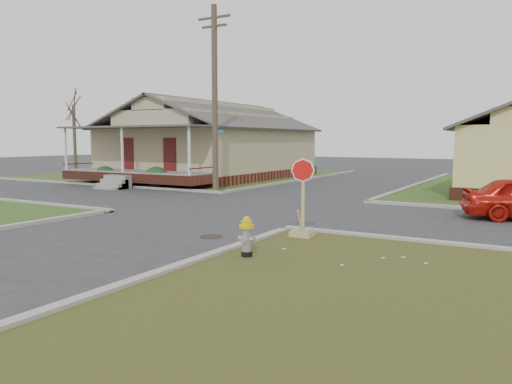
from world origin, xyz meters
The scene contains 11 objects.
ground centered at (0.00, 0.00, 0.00)m, with size 120.00×120.00×0.00m, color #2C2C2F.
verge_far_left centered at (-13.00, 18.00, 0.03)m, with size 19.00×19.00×0.05m, color #2B4C1B.
curbs centered at (0.00, 5.00, 0.00)m, with size 80.00×40.00×0.12m, color gray, non-canonical shape.
manhole centered at (2.20, -0.50, 0.01)m, with size 0.64×0.64×0.01m, color black.
corner_house centered at (-10.00, 16.68, 2.28)m, with size 10.10×15.50×5.30m.
utility_pole centered at (-4.20, 8.90, 4.66)m, with size 1.80×0.28×9.00m.
tree_far_left centered at (-18.00, 12.00, 2.50)m, with size 0.22×0.22×4.90m, color #443627.
fire_hydrant centered at (4.30, -2.13, 0.54)m, with size 0.33×0.33×0.89m.
stop_sign centered at (4.39, 0.58, 0.50)m, with size 0.59×0.57×2.06m.
hedge_left centered at (-12.10, 9.12, 0.58)m, with size 1.38×1.13×1.05m, color #153B17.
hedge_right centered at (-8.27, 9.18, 0.60)m, with size 1.44×1.18×1.10m, color #153B17.
Camera 1 is at (9.87, -11.29, 2.59)m, focal length 35.00 mm.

